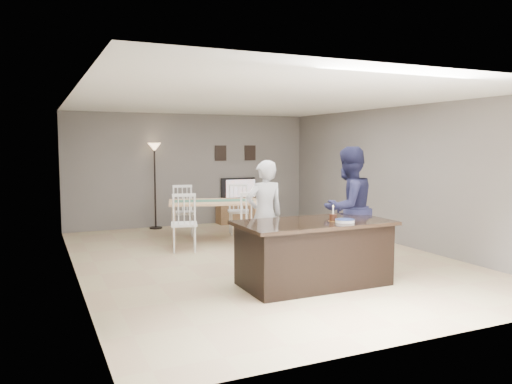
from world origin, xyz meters
name	(u,v)px	position (x,y,z in m)	size (l,w,h in m)	color
floor	(260,258)	(0.00, 0.00, 0.00)	(8.00, 8.00, 0.00)	tan
room_shell	(260,161)	(0.00, 0.00, 1.68)	(8.00, 8.00, 8.00)	slate
kitchen_island	(314,253)	(0.00, -1.80, 0.45)	(2.15, 1.10, 0.90)	black
tv_console	(241,211)	(1.20, 3.77, 0.30)	(1.20, 0.40, 0.60)	brown
television	(240,188)	(1.20, 3.84, 0.86)	(0.91, 0.12, 0.53)	black
tv_screen_glow	(241,188)	(1.20, 3.76, 0.87)	(0.78, 0.78, 0.00)	orange
picture_frames	(236,153)	(1.15, 3.98, 1.75)	(1.10, 0.02, 0.38)	black
doorway	(93,212)	(-2.99, -2.30, 1.26)	(0.00, 2.10, 2.65)	black
woman	(265,215)	(-0.25, -0.72, 0.86)	(0.63, 0.41, 1.72)	#B1B1B5
man	(348,208)	(0.95, -1.25, 0.97)	(0.94, 0.73, 1.93)	#1A1B3B
birthday_cake	(333,217)	(0.24, -1.90, 0.95)	(0.14, 0.14, 0.22)	gold
plate_stack	(345,221)	(0.33, -2.06, 0.92)	(0.27, 0.27, 0.04)	white
dining_table	(214,208)	(-0.24, 1.69, 0.69)	(2.16, 2.38, 1.09)	tan
floor_lamp	(155,162)	(-0.95, 3.79, 1.55)	(0.30, 0.30, 2.00)	black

